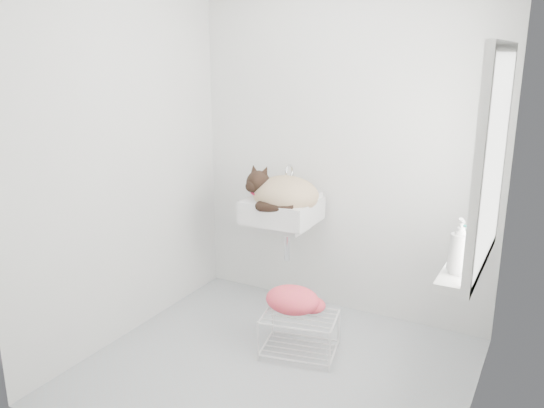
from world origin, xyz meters
The scene contains 15 objects.
floor centered at (0.00, 0.00, 0.00)m, with size 2.20×2.00×0.02m, color #9DA4AA.
back_wall centered at (0.00, 1.00, 1.25)m, with size 2.20×0.02×2.50m, color white.
right_wall centered at (1.10, 0.00, 1.25)m, with size 0.02×2.00×2.50m, color white.
left_wall centered at (-1.10, 0.00, 1.25)m, with size 0.02×2.00×2.50m, color white.
window_glass centered at (1.09, 0.20, 1.35)m, with size 0.01×0.80×1.00m, color white.
window_frame centered at (1.07, 0.20, 1.35)m, with size 0.04×0.90×1.10m, color white.
windowsill centered at (1.01, 0.20, 0.83)m, with size 0.16×0.88×0.04m, color white.
sink centered at (-0.34, 0.74, 0.85)m, with size 0.49×0.43×0.19m, color white.
faucet centered at (-0.34, 0.92, 0.99)m, with size 0.18×0.12×0.18m, color silver, non-canonical shape.
cat centered at (-0.33, 0.72, 0.89)m, with size 0.51×0.42×0.31m.
wire_rack centered at (0.05, 0.24, 0.15)m, with size 0.45×0.31×0.27m, color silver.
towel centered at (-0.02, 0.27, 0.30)m, with size 0.36×0.25×0.15m, color orange.
bottle_a centered at (1.00, -0.06, 0.85)m, with size 0.09×0.09×0.22m, color silver.
bottle_b centered at (1.00, 0.18, 0.85)m, with size 0.08×0.08×0.17m, color #187E75.
bottle_c centered at (1.00, 0.31, 0.85)m, with size 0.14×0.14×0.18m, color silver.
Camera 1 is at (1.38, -2.57, 1.84)m, focal length 36.10 mm.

